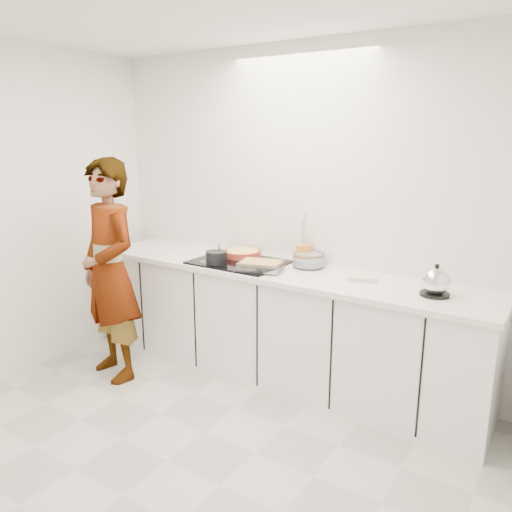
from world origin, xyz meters
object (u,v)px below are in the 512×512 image
Objects in this scene: tart_dish at (242,253)px; utensil_crock at (304,254)px; saucepan at (217,257)px; kettle at (436,282)px; cook at (110,271)px; mixing_bowl at (309,261)px; hob at (239,262)px; baking_dish at (261,265)px.

utensil_crock is (0.52, 0.11, 0.04)m from tart_dish.
tart_dish is 2.32× the size of saucepan.
saucepan is 0.69m from utensil_crock.
kettle is 1.36× the size of utensil_crock.
saucepan is at bearing -174.75° from kettle.
tart_dish is 0.23× the size of cook.
tart_dish is 1.61m from kettle.
mixing_bowl is at bearing 46.76° from cook.
baking_dish reaches higher than hob.
tart_dish is 0.53m from utensil_crock.
baking_dish is 1.19m from cook.
utensil_crock is (-0.08, 0.07, 0.03)m from mixing_bowl.
saucepan is (-0.04, -0.30, 0.02)m from tart_dish.
hob is 0.31m from baking_dish.
baking_dish is 1.74× the size of kettle.
utensil_crock is (0.17, 0.37, 0.03)m from baking_dish.
saucepan is 0.40m from baking_dish.
hob is 4.60× the size of utensil_crock.
tart_dish is 0.44m from baking_dish.
saucepan is at bearing -97.65° from tart_dish.
tart_dish is 1.90× the size of kettle.
cook is (-0.70, -0.80, -0.08)m from tart_dish.
mixing_bowl reaches higher than tart_dish.
saucepan reaches higher than hob.
kettle reaches higher than mixing_bowl.
kettle reaches higher than baking_dish.
mixing_bowl is (0.64, 0.33, -0.01)m from saucepan.
baking_dish is 1.25m from kettle.
baking_dish is at bearing 5.02° from saucepan.
cook is at bearing -139.88° from hob.
tart_dish is at bearing 143.58° from baking_dish.
baking_dish is at bearing -21.93° from hob.
saucepan is at bearing 51.31° from cook.
utensil_crock reaches higher than tart_dish.
baking_dish is (0.39, 0.03, -0.01)m from saucepan.
cook reaches higher than tart_dish.
utensil_crock is (-1.08, 0.25, -0.01)m from kettle.
mixing_bowl reaches higher than baking_dish.
mixing_bowl is 1.27× the size of kettle.
hob is 1.95× the size of baking_dish.
hob is at bearing 52.54° from saucepan.
mixing_bowl is at bearing -41.72° from utensil_crock.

